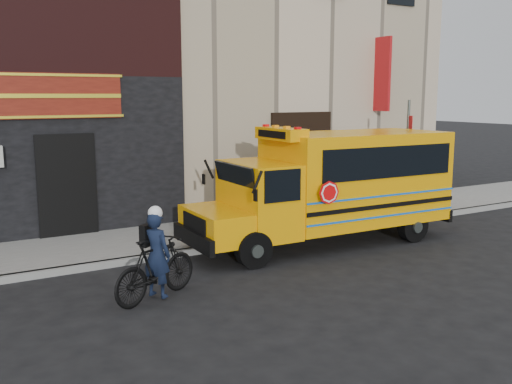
{
  "coord_description": "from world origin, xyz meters",
  "views": [
    {
      "loc": [
        -6.23,
        -9.25,
        3.65
      ],
      "look_at": [
        0.25,
        1.85,
        1.48
      ],
      "focal_mm": 40.0,
      "sensor_mm": 36.0,
      "label": 1
    }
  ],
  "objects_px": {
    "sign_pole": "(407,156)",
    "cyclist": "(157,257)",
    "bicycle": "(156,268)",
    "school_bus": "(335,183)"
  },
  "relations": [
    {
      "from": "sign_pole",
      "to": "cyclist",
      "type": "bearing_deg",
      "value": -163.79
    },
    {
      "from": "school_bus",
      "to": "cyclist",
      "type": "xyz_separation_m",
      "value": [
        -5.31,
        -1.65,
        -0.73
      ]
    },
    {
      "from": "sign_pole",
      "to": "bicycle",
      "type": "bearing_deg",
      "value": -163.84
    },
    {
      "from": "school_bus",
      "to": "bicycle",
      "type": "xyz_separation_m",
      "value": [
        -5.33,
        -1.65,
        -0.93
      ]
    },
    {
      "from": "sign_pole",
      "to": "bicycle",
      "type": "height_order",
      "value": "sign_pole"
    },
    {
      "from": "sign_pole",
      "to": "cyclist",
      "type": "xyz_separation_m",
      "value": [
        -8.6,
        -2.5,
        -1.15
      ]
    },
    {
      "from": "sign_pole",
      "to": "bicycle",
      "type": "relative_size",
      "value": 1.84
    },
    {
      "from": "bicycle",
      "to": "school_bus",
      "type": "bearing_deg",
      "value": -95.82
    },
    {
      "from": "school_bus",
      "to": "cyclist",
      "type": "height_order",
      "value": "school_bus"
    },
    {
      "from": "bicycle",
      "to": "cyclist",
      "type": "xyz_separation_m",
      "value": [
        0.02,
        -0.0,
        0.21
      ]
    }
  ]
}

